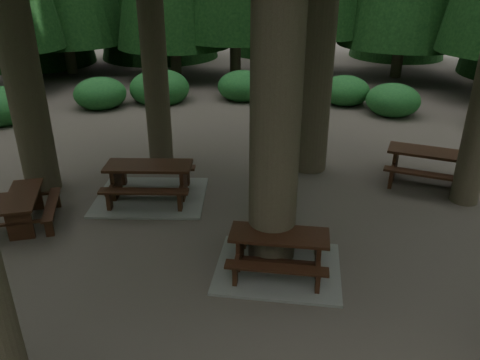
{
  "coord_description": "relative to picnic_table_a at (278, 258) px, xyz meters",
  "views": [
    {
      "loc": [
        -0.41,
        -6.98,
        4.93
      ],
      "look_at": [
        0.31,
        1.21,
        1.1
      ],
      "focal_mm": 35.0,
      "sensor_mm": 36.0,
      "label": 1
    }
  ],
  "objects": [
    {
      "name": "ground",
      "position": [
        -0.86,
        0.23,
        -0.24
      ],
      "size": [
        80.0,
        80.0,
        0.0
      ],
      "primitive_type": "plane",
      "color": "#4A423C",
      "rests_on": "ground"
    },
    {
      "name": "picnic_table_a",
      "position": [
        0.0,
        0.0,
        0.0
      ],
      "size": [
        2.52,
        2.24,
        0.73
      ],
      "rotation": [
        0.0,
        0.0,
        -0.23
      ],
      "color": "gray",
      "rests_on": "ground"
    },
    {
      "name": "picnic_table_b",
      "position": [
        -4.92,
        2.04,
        0.2
      ],
      "size": [
        1.46,
        1.72,
        0.67
      ],
      "rotation": [
        0.0,
        0.0,
        1.72
      ],
      "color": "black",
      "rests_on": "ground"
    },
    {
      "name": "picnic_table_c",
      "position": [
        -2.47,
        3.01,
        0.05
      ],
      "size": [
        2.67,
        2.29,
        0.83
      ],
      "rotation": [
        0.0,
        0.0,
        -0.11
      ],
      "color": "gray",
      "rests_on": "ground"
    },
    {
      "name": "picnic_table_d",
      "position": [
        4.2,
        3.26,
        0.31
      ],
      "size": [
        2.4,
        2.25,
        0.83
      ],
      "rotation": [
        0.0,
        0.0,
        -0.48
      ],
      "color": "black",
      "rests_on": "ground"
    },
    {
      "name": "shrub_ring",
      "position": [
        -0.16,
        0.98,
        0.16
      ],
      "size": [
        23.86,
        24.64,
        1.49
      ],
      "color": "#205F2E",
      "rests_on": "ground"
    }
  ]
}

